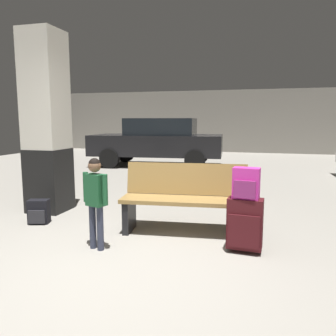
{
  "coord_description": "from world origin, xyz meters",
  "views": [
    {
      "loc": [
        1.35,
        -2.76,
        1.45
      ],
      "look_at": [
        0.23,
        1.3,
        0.85
      ],
      "focal_mm": 36.0,
      "sensor_mm": 36.0,
      "label": 1
    }
  ],
  "objects": [
    {
      "name": "ground_plane",
      "position": [
        0.0,
        4.0,
        -0.05
      ],
      "size": [
        18.0,
        18.0,
        0.1
      ],
      "primitive_type": "cube",
      "color": "gray"
    },
    {
      "name": "garage_back_wall",
      "position": [
        0.0,
        12.86,
        1.4
      ],
      "size": [
        18.0,
        0.12,
        2.8
      ],
      "primitive_type": "cube",
      "color": "gray",
      "rests_on": "ground_plane"
    },
    {
      "name": "child",
      "position": [
        -0.4,
        0.55,
        0.64
      ],
      "size": [
        0.34,
        0.24,
        1.04
      ],
      "color": "#33384C",
      "rests_on": "ground_plane"
    },
    {
      "name": "backpack_dark_floor",
      "position": [
        -1.64,
        1.2,
        0.17
      ],
      "size": [
        0.31,
        0.26,
        0.34
      ],
      "color": "black",
      "rests_on": "ground_plane"
    },
    {
      "name": "structural_pillar",
      "position": [
        -1.9,
        1.86,
        1.39
      ],
      "size": [
        0.57,
        0.57,
        2.81
      ],
      "color": "black",
      "rests_on": "ground_plane"
    },
    {
      "name": "bench",
      "position": [
        0.43,
        1.39,
        0.44
      ],
      "size": [
        1.65,
        0.69,
        0.89
      ],
      "color": "#9E7A42",
      "rests_on": "ground_plane"
    },
    {
      "name": "parked_car_far",
      "position": [
        -1.8,
        7.47,
        0.81
      ],
      "size": [
        4.23,
        2.08,
        1.51
      ],
      "color": "black",
      "rests_on": "ground_plane"
    },
    {
      "name": "backpack_bright",
      "position": [
        1.21,
        0.91,
        0.77
      ],
      "size": [
        0.3,
        0.22,
        0.34
      ],
      "color": "#D833A5",
      "rests_on": "suitcase"
    },
    {
      "name": "suitcase",
      "position": [
        1.21,
        0.91,
        0.32
      ],
      "size": [
        0.39,
        0.26,
        0.6
      ],
      "color": "#471419",
      "rests_on": "ground_plane"
    }
  ]
}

